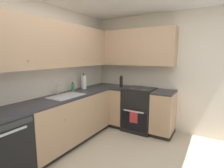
% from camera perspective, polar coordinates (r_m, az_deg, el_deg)
% --- Properties ---
extents(wall_back, '(4.03, 0.05, 2.51)m').
position_cam_1_polar(wall_back, '(3.18, -24.06, 1.74)').
color(wall_back, beige).
rests_on(wall_back, ground_plane).
extents(wall_right, '(0.05, 3.23, 2.51)m').
position_cam_1_polar(wall_right, '(3.95, 16.00, 3.48)').
color(wall_right, beige).
rests_on(wall_right, ground_plane).
extents(dishwasher, '(0.60, 0.63, 0.88)m').
position_cam_1_polar(dishwasher, '(2.75, -32.73, -17.72)').
color(dishwasher, black).
rests_on(dishwasher, ground_plane).
extents(lower_cabinets_back, '(1.84, 0.62, 0.88)m').
position_cam_1_polar(lower_cabinets_back, '(3.41, -13.72, -11.27)').
color(lower_cabinets_back, tan).
rests_on(lower_cabinets_back, ground_plane).
extents(countertop_back, '(3.05, 0.60, 0.03)m').
position_cam_1_polar(countertop_back, '(3.28, -14.02, -3.82)').
color(countertop_back, '#2D2D33').
rests_on(countertop_back, lower_cabinets_back).
extents(lower_cabinets_right, '(0.62, 1.32, 0.88)m').
position_cam_1_polar(lower_cabinets_right, '(3.88, 10.72, -8.63)').
color(lower_cabinets_right, tan).
rests_on(lower_cabinets_right, ground_plane).
extents(countertop_right, '(0.60, 1.32, 0.03)m').
position_cam_1_polar(countertop_right, '(3.76, 10.91, -2.04)').
color(countertop_right, '#2D2D33').
rests_on(countertop_right, lower_cabinets_right).
extents(oven_range, '(0.68, 0.62, 1.07)m').
position_cam_1_polar(oven_range, '(3.93, 9.03, -8.02)').
color(oven_range, black).
rests_on(oven_range, ground_plane).
extents(upper_cabinets_back, '(2.73, 0.34, 0.77)m').
position_cam_1_polar(upper_cabinets_back, '(3.19, -18.54, 11.94)').
color(upper_cabinets_back, tan).
extents(upper_cabinets_right, '(0.32, 1.87, 0.77)m').
position_cam_1_polar(upper_cabinets_right, '(3.97, 6.65, 11.70)').
color(upper_cabinets_right, tan).
extents(sink, '(0.62, 0.40, 0.10)m').
position_cam_1_polar(sink, '(3.20, -14.64, -4.54)').
color(sink, '#B7B7BC').
rests_on(sink, countertop_back).
extents(faucet, '(0.07, 0.16, 0.19)m').
position_cam_1_polar(faucet, '(3.32, -17.19, -1.39)').
color(faucet, silver).
rests_on(faucet, countertop_back).
extents(soap_bottle, '(0.06, 0.06, 0.18)m').
position_cam_1_polar(soap_bottle, '(3.60, -12.65, -1.02)').
color(soap_bottle, '#338C4C').
rests_on(soap_bottle, countertop_back).
extents(paper_towel_roll, '(0.11, 0.11, 0.35)m').
position_cam_1_polar(paper_towel_roll, '(3.81, -9.15, 0.62)').
color(paper_towel_roll, white).
rests_on(paper_towel_roll, countertop_back).
extents(oil_bottle, '(0.07, 0.07, 0.26)m').
position_cam_1_polar(oil_bottle, '(3.97, 3.01, 0.77)').
color(oil_bottle, black).
rests_on(oil_bottle, countertop_right).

